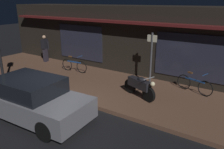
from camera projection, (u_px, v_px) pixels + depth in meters
ground_plane at (57, 113)px, 8.07m from camera, size 60.00×60.00×0.00m
sidewalk_slab at (105, 86)px, 10.42m from camera, size 18.00×4.00×0.15m
storefront_building at (140, 39)px, 12.54m from camera, size 18.00×3.30×3.60m
motorcycle at (140, 86)px, 8.88m from camera, size 1.63×0.80×0.97m
bicycle_parked at (74, 65)px, 12.16m from camera, size 1.66×0.42×0.91m
bicycle_extra at (194, 84)px, 9.40m from camera, size 1.59×0.60×0.91m
person_photographer at (45, 48)px, 14.01m from camera, size 0.62×0.41×1.67m
sign_post at (151, 56)px, 9.94m from camera, size 0.44×0.09×2.40m
parked_car_near at (32, 98)px, 7.60m from camera, size 4.19×1.98×1.42m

